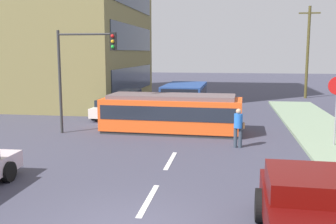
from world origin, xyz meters
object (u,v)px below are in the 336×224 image
at_px(city_bus, 185,97).
at_px(pedestrian_crossing, 238,126).
at_px(parked_sedan_far, 128,97).
at_px(streetcar_tram, 172,113).
at_px(pickup_truck_parked, 318,218).
at_px(parked_sedan_mid, 114,107).
at_px(utility_pole_far, 308,51).
at_px(traffic_light_mast, 82,62).

bearing_deg(city_bus, pedestrian_crossing, -70.10).
bearing_deg(city_bus, parked_sedan_far, 146.87).
relative_size(streetcar_tram, city_bus, 1.30).
xyz_separation_m(city_bus, pickup_truck_parked, (4.72, -18.11, -0.30)).
height_order(city_bus, pickup_truck_parked, city_bus).
relative_size(parked_sedan_mid, utility_pole_far, 0.56).
relative_size(parked_sedan_far, traffic_light_mast, 0.86).
xyz_separation_m(pedestrian_crossing, parked_sedan_far, (-8.05, 12.30, -0.32)).
relative_size(streetcar_tram, pedestrian_crossing, 4.22).
distance_m(parked_sedan_mid, traffic_light_mast, 5.87).
distance_m(streetcar_tram, pickup_truck_parked, 12.61).
bearing_deg(traffic_light_mast, utility_pole_far, 52.25).
height_order(pickup_truck_parked, traffic_light_mast, traffic_light_mast).
distance_m(traffic_light_mast, utility_pole_far, 22.45).
bearing_deg(parked_sedan_mid, traffic_light_mast, -90.26).
xyz_separation_m(parked_sedan_mid, traffic_light_mast, (-0.02, -5.08, 2.94)).
height_order(streetcar_tram, city_bus, city_bus).
relative_size(streetcar_tram, parked_sedan_far, 1.61).
bearing_deg(pedestrian_crossing, pickup_truck_parked, -81.18).
xyz_separation_m(city_bus, parked_sedan_far, (-4.71, 3.07, -0.47)).
bearing_deg(parked_sedan_far, pedestrian_crossing, -56.80).
bearing_deg(parked_sedan_far, city_bus, -33.13).
height_order(city_bus, utility_pole_far, utility_pole_far).
height_order(streetcar_tram, parked_sedan_mid, streetcar_tram).
relative_size(pedestrian_crossing, utility_pole_far, 0.21).
xyz_separation_m(streetcar_tram, pedestrian_crossing, (3.27, -2.84, -0.04)).
distance_m(city_bus, parked_sedan_mid, 4.83).
xyz_separation_m(streetcar_tram, pickup_truck_parked, (4.64, -11.72, -0.19)).
height_order(parked_sedan_mid, parked_sedan_far, same).
bearing_deg(utility_pole_far, streetcar_tram, -119.71).
distance_m(pedestrian_crossing, parked_sedan_far, 14.71).
distance_m(streetcar_tram, parked_sedan_far, 10.61).
height_order(parked_sedan_far, utility_pole_far, utility_pole_far).
distance_m(pickup_truck_parked, utility_pole_far, 28.95).
bearing_deg(pedestrian_crossing, streetcar_tram, 138.98).
relative_size(pedestrian_crossing, parked_sedan_mid, 0.38).
bearing_deg(parked_sedan_far, utility_pole_far, 26.65).
height_order(streetcar_tram, parked_sedan_far, streetcar_tram).
distance_m(city_bus, utility_pole_far, 14.34).
xyz_separation_m(traffic_light_mast, utility_pole_far, (13.74, 17.74, 0.60)).
bearing_deg(city_bus, pickup_truck_parked, -75.39).
xyz_separation_m(pickup_truck_parked, utility_pole_far, (4.84, 28.34, 3.36)).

